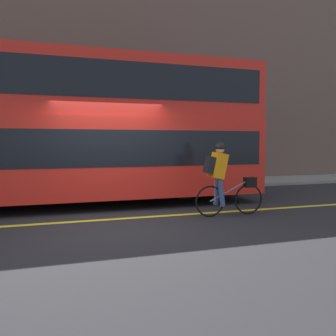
# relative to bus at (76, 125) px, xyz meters

# --- Properties ---
(ground_plane) EXTENTS (80.00, 80.00, 0.00)m
(ground_plane) POSITION_rel_bus_xyz_m (0.67, -2.15, -2.05)
(ground_plane) COLOR #232326
(road_center_line) EXTENTS (50.00, 0.14, 0.01)m
(road_center_line) POSITION_rel_bus_xyz_m (0.67, -1.90, -2.04)
(road_center_line) COLOR yellow
(road_center_line) RESTS_ON ground_plane
(sidewalk_curb) EXTENTS (60.00, 2.19, 0.10)m
(sidewalk_curb) POSITION_rel_bus_xyz_m (0.67, 2.88, -2.00)
(sidewalk_curb) COLOR gray
(sidewalk_curb) RESTS_ON ground_plane
(building_facade) EXTENTS (60.00, 0.30, 9.57)m
(building_facade) POSITION_rel_bus_xyz_m (0.67, 4.13, 2.74)
(building_facade) COLOR brown
(building_facade) RESTS_ON ground_plane
(bus) EXTENTS (9.41, 2.52, 3.70)m
(bus) POSITION_rel_bus_xyz_m (0.00, 0.00, 0.00)
(bus) COLOR black
(bus) RESTS_ON ground_plane
(cyclist_on_bike) EXTENTS (1.61, 0.32, 1.61)m
(cyclist_on_bike) POSITION_rel_bus_xyz_m (3.00, -2.27, -1.18)
(cyclist_on_bike) COLOR black
(cyclist_on_bike) RESTS_ON ground_plane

